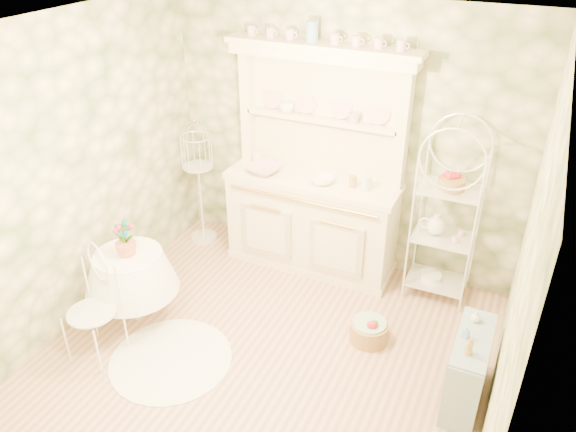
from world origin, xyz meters
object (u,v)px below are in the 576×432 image
at_px(bakers_rack, 447,212).
at_px(round_table, 132,284).
at_px(kitchen_dresser, 313,165).
at_px(floor_basket, 369,331).
at_px(cafe_chair, 91,309).
at_px(side_shelf, 467,371).
at_px(birdcage_stand, 199,178).

xyz_separation_m(bakers_rack, round_table, (-2.43, -1.55, -0.52)).
xyz_separation_m(kitchen_dresser, floor_basket, (0.93, -0.90, -1.05)).
relative_size(bakers_rack, floor_basket, 6.06).
distance_m(cafe_chair, floor_basket, 2.37).
relative_size(side_shelf, floor_basket, 2.20).
height_order(bakers_rack, floor_basket, bakers_rack).
xyz_separation_m(kitchen_dresser, round_table, (-1.11, -1.53, -0.75)).
relative_size(cafe_chair, floor_basket, 3.24).
bearing_deg(round_table, cafe_chair, -89.90).
xyz_separation_m(cafe_chair, floor_basket, (2.04, 1.14, -0.39)).
height_order(kitchen_dresser, side_shelf, kitchen_dresser).
height_order(round_table, floor_basket, round_table).
distance_m(bakers_rack, cafe_chair, 3.22).
bearing_deg(floor_basket, side_shelf, -20.64).
distance_m(kitchen_dresser, birdcage_stand, 1.36).
bearing_deg(side_shelf, kitchen_dresser, 152.45).
height_order(kitchen_dresser, bakers_rack, kitchen_dresser).
relative_size(round_table, floor_basket, 2.64).
relative_size(side_shelf, round_table, 0.83).
relative_size(bakers_rack, round_table, 2.30).
distance_m(side_shelf, cafe_chair, 3.04).
height_order(side_shelf, round_table, round_table).
distance_m(kitchen_dresser, bakers_rack, 1.34).
bearing_deg(bakers_rack, cafe_chair, -140.03).
bearing_deg(floor_basket, cafe_chair, -150.80).
relative_size(bakers_rack, birdcage_stand, 1.19).
bearing_deg(cafe_chair, birdcage_stand, 119.08).
relative_size(bakers_rack, side_shelf, 2.75).
bearing_deg(round_table, bakers_rack, 32.58).
xyz_separation_m(bakers_rack, side_shelf, (0.49, -1.26, -0.63)).
xyz_separation_m(kitchen_dresser, cafe_chair, (-1.11, -2.05, -0.65)).
relative_size(side_shelf, birdcage_stand, 0.43).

